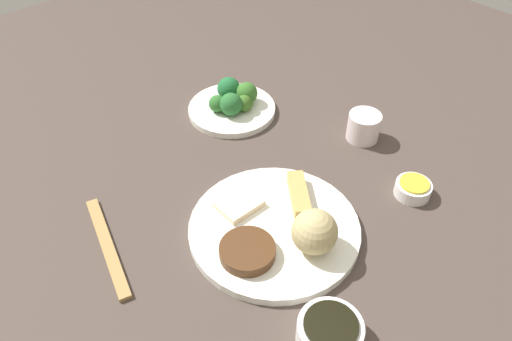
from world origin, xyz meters
The scene contains 18 objects.
tabletop centered at (0.00, 0.00, 0.01)m, with size 2.20×2.20×0.02m, color #473B35.
main_plate centered at (0.05, -0.01, 0.03)m, with size 0.29×0.29×0.02m, color white.
rice_scoop centered at (0.12, 0.01, 0.07)m, with size 0.08×0.08×0.08m, color tan.
spring_roll centered at (0.03, 0.07, 0.05)m, with size 0.10×0.03×0.02m, color tan.
crab_rangoon_wonton centered at (-0.03, -0.02, 0.04)m, with size 0.06×0.07×0.01m, color beige.
stir_fry_heap centered at (0.06, -0.08, 0.05)m, with size 0.09×0.09×0.02m, color #4E2E18.
broccoli_plate centered at (-0.27, 0.17, 0.03)m, with size 0.19×0.19×0.01m, color white.
broccoli_floret_0 centered at (-0.25, 0.15, 0.06)m, with size 0.05×0.05×0.05m, color #27682F.
broccoli_floret_1 centered at (-0.29, 0.19, 0.06)m, with size 0.05×0.05×0.05m, color #1F6331.
broccoli_floret_2 centered at (-0.28, 0.14, 0.05)m, with size 0.04×0.04×0.04m, color #2C692A.
broccoli_floret_3 centered at (-0.26, 0.20, 0.06)m, with size 0.05×0.05×0.05m, color #356C28.
broccoli_floret_4 centered at (-0.24, 0.18, 0.05)m, with size 0.04×0.04×0.04m, color #396622.
soy_sauce_bowl centered at (0.25, -0.09, 0.04)m, with size 0.09×0.09×0.04m, color white.
soy_sauce_bowl_liquid centered at (0.25, -0.09, 0.06)m, with size 0.08×0.08×0.00m, color black.
sauce_ramekin_hot_mustard centered at (0.16, 0.25, 0.03)m, with size 0.07×0.07×0.03m, color white.
sauce_ramekin_hot_mustard_liquid centered at (0.16, 0.25, 0.05)m, with size 0.05×0.05×0.00m, color gold.
teacup centered at (-0.01, 0.31, 0.05)m, with size 0.07×0.07×0.06m, color white.
chopsticks_pair centered at (-0.12, -0.24, 0.02)m, with size 0.23×0.02×0.01m, color #A58047.
Camera 1 is at (0.44, -0.41, 0.68)m, focal length 34.77 mm.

